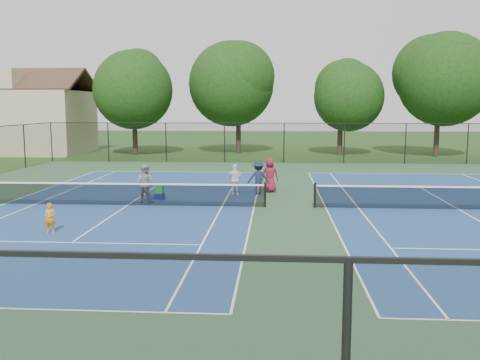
# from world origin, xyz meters

# --- Properties ---
(ground) EXTENTS (140.00, 140.00, 0.00)m
(ground) POSITION_xyz_m (0.00, 0.00, 0.00)
(ground) COLOR #234716
(ground) RESTS_ON ground
(court_pad) EXTENTS (36.00, 36.00, 0.01)m
(court_pad) POSITION_xyz_m (0.00, 0.00, 0.00)
(court_pad) COLOR #29492A
(court_pad) RESTS_ON ground
(tennis_court_left) EXTENTS (12.00, 23.83, 1.07)m
(tennis_court_left) POSITION_xyz_m (-7.00, 0.00, 0.10)
(tennis_court_left) COLOR navy
(tennis_court_left) RESTS_ON ground
(tennis_court_right) EXTENTS (12.00, 23.83, 1.07)m
(tennis_court_right) POSITION_xyz_m (7.00, 0.00, 0.10)
(tennis_court_right) COLOR navy
(tennis_court_right) RESTS_ON ground
(perimeter_fence) EXTENTS (36.08, 36.08, 3.02)m
(perimeter_fence) POSITION_xyz_m (0.00, 0.00, 1.60)
(perimeter_fence) COLOR black
(perimeter_fence) RESTS_ON ground
(tree_back_a) EXTENTS (6.80, 6.80, 9.15)m
(tree_back_a) POSITION_xyz_m (-13.00, 24.00, 6.04)
(tree_back_a) COLOR #2D2116
(tree_back_a) RESTS_ON ground
(tree_back_b) EXTENTS (7.60, 7.60, 10.03)m
(tree_back_b) POSITION_xyz_m (-4.00, 26.00, 6.60)
(tree_back_b) COLOR #2D2116
(tree_back_b) RESTS_ON ground
(tree_back_c) EXTENTS (6.00, 6.00, 8.40)m
(tree_back_c) POSITION_xyz_m (5.00, 25.00, 5.48)
(tree_back_c) COLOR #2D2116
(tree_back_c) RESTS_ON ground
(tree_back_d) EXTENTS (7.80, 7.80, 10.37)m
(tree_back_d) POSITION_xyz_m (13.00, 24.00, 6.82)
(tree_back_d) COLOR #2D2116
(tree_back_d) RESTS_ON ground
(clapboard_house) EXTENTS (10.80, 8.10, 7.65)m
(clapboard_house) POSITION_xyz_m (-23.00, 25.00, 3.09)
(clapboard_house) COLOR tan
(clapboard_house) RESTS_ON ground
(child_player) EXTENTS (0.40, 0.28, 1.02)m
(child_player) POSITION_xyz_m (-8.22, -5.12, 0.51)
(child_player) COLOR orange
(child_player) RESTS_ON ground
(instructor) EXTENTS (0.99, 0.87, 1.72)m
(instructor) POSITION_xyz_m (-6.40, 0.80, 0.86)
(instructor) COLOR #97979A
(instructor) RESTS_ON ground
(bystander_a) EXTENTS (0.91, 0.44, 1.50)m
(bystander_a) POSITION_xyz_m (-2.54, 3.05, 0.75)
(bystander_a) COLOR white
(bystander_a) RESTS_ON ground
(bystander_b) EXTENTS (1.12, 0.73, 1.63)m
(bystander_b) POSITION_xyz_m (-1.45, 3.29, 0.82)
(bystander_b) COLOR #182036
(bystander_b) RESTS_ON ground
(bystander_c) EXTENTS (0.85, 0.57, 1.70)m
(bystander_c) POSITION_xyz_m (-0.89, 4.03, 0.85)
(bystander_c) COLOR maroon
(bystander_c) RESTS_ON ground
(ball_crate) EXTENTS (0.43, 0.35, 0.31)m
(ball_crate) POSITION_xyz_m (-5.91, 1.46, 0.15)
(ball_crate) COLOR navy
(ball_crate) RESTS_ON ground
(ball_hopper) EXTENTS (0.37, 0.32, 0.39)m
(ball_hopper) POSITION_xyz_m (-5.91, 1.46, 0.51)
(ball_hopper) COLOR green
(ball_hopper) RESTS_ON ball_crate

